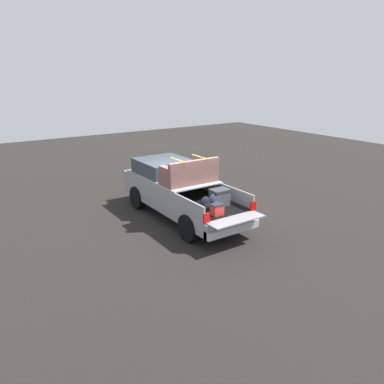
% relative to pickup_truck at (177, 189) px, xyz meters
% --- Properties ---
extents(ground_plane, '(40.00, 40.00, 0.00)m').
position_rel_pickup_truck_xyz_m(ground_plane, '(-0.36, 0.00, -0.97)').
color(ground_plane, black).
extents(pickup_truck, '(6.05, 2.06, 2.23)m').
position_rel_pickup_truck_xyz_m(pickup_truck, '(0.00, 0.00, 0.00)').
color(pickup_truck, gray).
rests_on(pickup_truck, ground_plane).
extents(trash_can, '(0.60, 0.60, 0.98)m').
position_rel_pickup_truck_xyz_m(trash_can, '(2.43, -0.89, -0.47)').
color(trash_can, '#3F4C66').
rests_on(trash_can, ground_plane).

